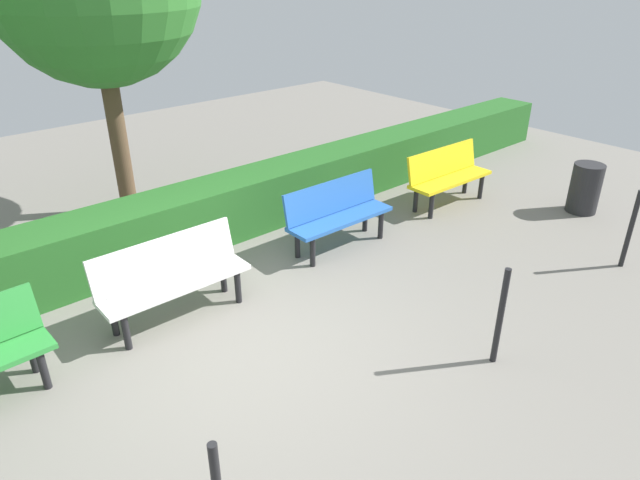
% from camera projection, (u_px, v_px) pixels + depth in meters
% --- Properties ---
extents(ground_plane, '(18.67, 18.67, 0.00)m').
position_uv_depth(ground_plane, '(243.00, 346.00, 5.55)').
color(ground_plane, gray).
extents(bench_yellow, '(1.50, 0.51, 0.86)m').
position_uv_depth(bench_yellow, '(447.00, 174.00, 8.53)').
color(bench_yellow, yellow).
rests_on(bench_yellow, ground_plane).
extents(bench_blue, '(1.50, 0.48, 0.86)m').
position_uv_depth(bench_blue, '(337.00, 212.00, 7.27)').
color(bench_blue, blue).
rests_on(bench_blue, ground_plane).
extents(bench_white, '(1.58, 0.48, 0.86)m').
position_uv_depth(bench_white, '(172.00, 275.00, 5.83)').
color(bench_white, white).
rests_on(bench_white, ground_plane).
extents(hedge_row, '(14.67, 0.72, 0.77)m').
position_uv_depth(hedge_row, '(211.00, 213.00, 7.49)').
color(hedge_row, '#266023').
rests_on(hedge_row, ground_plane).
extents(railing_post_near, '(0.06, 0.06, 1.00)m').
position_uv_depth(railing_post_near, '(630.00, 229.00, 6.77)').
color(railing_post_near, black).
rests_on(railing_post_near, ground_plane).
extents(railing_post_mid, '(0.06, 0.06, 1.00)m').
position_uv_depth(railing_post_mid, '(500.00, 317.00, 5.13)').
color(railing_post_mid, black).
rests_on(railing_post_mid, ground_plane).
extents(trash_bin, '(0.44, 0.44, 0.74)m').
position_uv_depth(trash_bin, '(585.00, 188.00, 8.32)').
color(trash_bin, '#262628').
rests_on(trash_bin, ground_plane).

